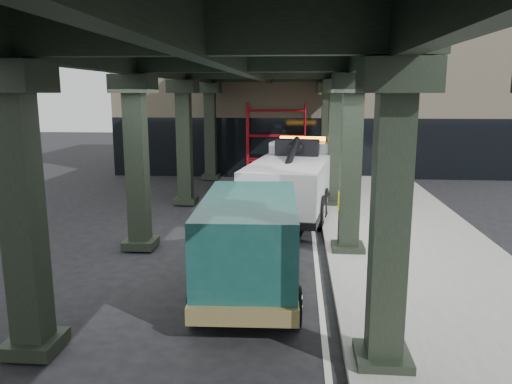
% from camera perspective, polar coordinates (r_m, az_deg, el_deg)
% --- Properties ---
extents(ground, '(90.00, 90.00, 0.00)m').
position_cam_1_polar(ground, '(12.60, -0.74, -9.69)').
color(ground, black).
rests_on(ground, ground).
extents(sidewalk, '(5.00, 40.00, 0.15)m').
position_cam_1_polar(sidewalk, '(14.79, 17.80, -6.72)').
color(sidewalk, gray).
rests_on(sidewalk, ground).
extents(lane_stripe, '(0.12, 38.00, 0.01)m').
position_cam_1_polar(lane_stripe, '(14.44, 6.81, -6.97)').
color(lane_stripe, silver).
rests_on(lane_stripe, ground).
extents(viaduct, '(7.40, 32.00, 6.40)m').
position_cam_1_polar(viaduct, '(13.83, -1.68, 15.23)').
color(viaduct, black).
rests_on(viaduct, ground).
extents(building, '(22.00, 10.00, 8.00)m').
position_cam_1_polar(building, '(31.72, 6.45, 10.27)').
color(building, '#C6B793').
rests_on(building, ground).
extents(scaffolding, '(3.08, 0.88, 4.00)m').
position_cam_1_polar(scaffolding, '(26.49, 2.32, 6.06)').
color(scaffolding, red).
rests_on(scaffolding, ground).
extents(tow_truck, '(3.56, 8.99, 2.87)m').
position_cam_1_polar(tow_truck, '(19.17, 4.54, 1.91)').
color(tow_truck, black).
rests_on(tow_truck, ground).
extents(towed_van, '(2.41, 5.61, 2.24)m').
position_cam_1_polar(towed_van, '(11.42, -0.68, -5.52)').
color(towed_van, '#134541').
rests_on(towed_van, ground).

